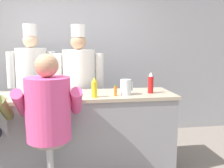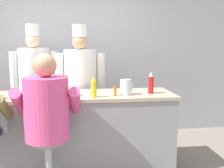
% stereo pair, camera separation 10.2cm
% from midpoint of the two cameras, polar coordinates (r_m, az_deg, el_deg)
% --- Properties ---
extents(wall_back, '(10.00, 0.06, 2.70)m').
position_cam_midpoint_polar(wall_back, '(4.57, -7.86, 5.78)').
color(wall_back, '#99999E').
rests_on(wall_back, ground_plane).
extents(diner_counter, '(2.51, 0.69, 0.98)m').
position_cam_midpoint_polar(diner_counter, '(3.31, -7.80, -10.50)').
color(diner_counter, gray).
rests_on(diner_counter, ground_plane).
extents(ketchup_bottle_red, '(0.07, 0.07, 0.26)m').
position_cam_midpoint_polar(ketchup_bottle_red, '(3.24, 9.36, 0.11)').
color(ketchup_bottle_red, red).
rests_on(ketchup_bottle_red, diner_counter).
extents(mustard_bottle_yellow, '(0.06, 0.06, 0.23)m').
position_cam_midpoint_polar(mustard_bottle_yellow, '(2.96, -3.01, -0.84)').
color(mustard_bottle_yellow, yellow).
rests_on(mustard_bottle_yellow, diner_counter).
extents(hot_sauce_bottle_orange, '(0.03, 0.03, 0.13)m').
position_cam_midpoint_polar(hot_sauce_bottle_orange, '(3.04, 1.63, -1.47)').
color(hot_sauce_bottle_orange, orange).
rests_on(hot_sauce_bottle_orange, diner_counter).
extents(water_pitcher_clear, '(0.15, 0.13, 0.18)m').
position_cam_midpoint_polar(water_pitcher_clear, '(3.11, 3.93, -0.70)').
color(water_pitcher_clear, silver).
rests_on(water_pitcher_clear, diner_counter).
extents(breakfast_plate, '(0.24, 0.24, 0.05)m').
position_cam_midpoint_polar(breakfast_plate, '(3.13, -7.67, -2.14)').
color(breakfast_plate, white).
rests_on(breakfast_plate, diner_counter).
extents(coffee_mug_white, '(0.14, 0.09, 0.09)m').
position_cam_midpoint_polar(coffee_mug_white, '(3.11, -12.90, -1.81)').
color(coffee_mug_white, white).
rests_on(coffee_mug_white, diner_counter).
extents(diner_seated_pink, '(0.66, 0.65, 1.48)m').
position_cam_midpoint_polar(diner_seated_pink, '(2.68, -12.89, -5.78)').
color(diner_seated_pink, '#B2B5BA').
rests_on(diner_seated_pink, ground_plane).
extents(cook_in_whites_near, '(0.73, 0.47, 1.87)m').
position_cam_midpoint_polar(cook_in_whites_near, '(4.23, -15.81, 0.97)').
color(cook_in_whites_near, '#232328').
rests_on(cook_in_whites_near, ground_plane).
extents(cook_in_whites_far, '(0.72, 0.46, 1.85)m').
position_cam_midpoint_polar(cook_in_whites_far, '(3.83, -6.08, 0.24)').
color(cook_in_whites_far, '#232328').
rests_on(cook_in_whites_far, ground_plane).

